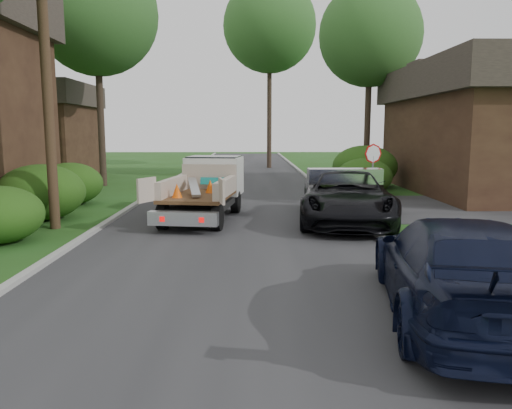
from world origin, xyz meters
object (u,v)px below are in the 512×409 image
Objects in this scene: tree_left_far at (96,14)px; tree_right_far at (370,35)px; house_right at (510,127)px; black_pickup at (346,197)px; house_left_far at (30,129)px; stop_sign at (373,162)px; navy_suv at (459,268)px; utility_pole at (46,54)px; tree_center_far at (270,26)px; flatbed_truck at (209,184)px.

tree_left_far is 15.31m from tree_right_far.
house_right is 12.67m from black_pickup.
stop_sign is at bearing -34.81° from house_left_far.
tree_left_far reaches higher than house_left_far.
navy_suv is at bearing -99.34° from tree_right_far.
utility_pole is at bearing -80.46° from tree_left_far.
tree_center_far is 24.97m from flatbed_truck.
tree_center_far is (-3.20, 21.00, 9.20)m from stop_sign.
utility_pole reaches higher than house_right.
stop_sign is 0.44× the size of navy_suv.
house_right is 21.52m from tree_left_far.
black_pickup is (17.10, -16.17, -2.20)m from house_left_far.
tree_right_far is (21.00, -2.00, 5.43)m from house_left_far.
house_left_far is at bearing 174.56° from tree_right_far.
navy_suv is (-1.40, -11.50, -0.96)m from stop_sign.
flatbed_truck is (-6.17, -1.74, -0.66)m from stop_sign.
flatbed_truck is at bearing -54.18° from navy_suv.
tree_center_far is 2.38× the size of black_pickup.
tree_left_far reaches higher than utility_pole.
stop_sign is 0.41× the size of black_pickup.
utility_pole is 1.32× the size of house_left_far.
black_pickup is 8.33m from navy_suv.
house_left_far is 30.08m from navy_suv.
utility_pole is at bearing -159.38° from stop_sign.
tree_left_far is 2.17× the size of navy_suv.
utility_pole is 1.78× the size of navy_suv.
black_pickup is at bearing -45.18° from tree_left_far.
house_right is 0.89× the size of tree_center_far.
navy_suv is at bearing -80.66° from black_pickup.
stop_sign is at bearing -81.34° from tree_center_far.
flatbed_truck is (-8.47, -12.74, -7.37)m from tree_right_far.
tree_left_far reaches higher than house_right.
utility_pole is 12.69m from navy_suv.
tree_left_far is at bearing 171.67° from house_right.
black_pickup is at bearing -78.86° from navy_suv.
stop_sign is 0.20× the size of tree_left_far.
stop_sign is 0.19× the size of house_right.
tree_left_far reaches higher than tree_right_far.
tree_right_far is at bearing -61.19° from tree_center_far.
black_pickup reaches higher than navy_suv.
house_right is 9.72m from tree_right_far.
tree_left_far is at bearing 142.78° from black_pickup.
house_right is at bearing 33.64° from flatbed_truck.
stop_sign is 0.33× the size of house_left_far.
house_right is 2.30× the size of navy_suv.
house_left_far reaches higher than navy_suv.
utility_pole is at bearing -29.11° from navy_suv.
tree_right_far is (15.00, 3.00, -0.50)m from tree_left_far.
tree_left_far is 0.84× the size of tree_center_far.
navy_suv is (9.28, -7.48, -4.36)m from utility_pole.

